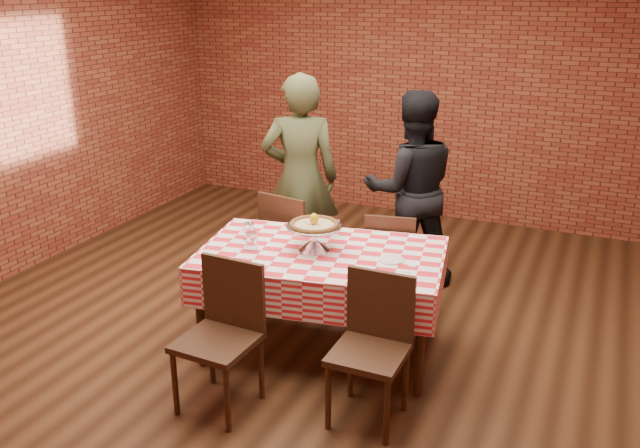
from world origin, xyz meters
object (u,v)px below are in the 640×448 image
at_px(table, 321,302).
at_px(pizza, 314,225).
at_px(chair_far_right, 391,261).
at_px(chair_far_left, 296,244).
at_px(diner_black, 411,189).
at_px(water_glass_right, 249,231).
at_px(chair_near_left, 217,341).
at_px(pizza_stand, 314,238).
at_px(water_glass_left, 252,241).
at_px(diner_olive, 300,179).
at_px(condiment_caddy, 333,226).
at_px(chair_near_right, 369,354).

height_order(table, pizza, pizza).
bearing_deg(chair_far_right, chair_far_left, -8.56).
relative_size(table, diner_black, 0.98).
xyz_separation_m(water_glass_right, chair_far_left, (0.02, 0.73, -0.36)).
xyz_separation_m(table, chair_near_left, (-0.30, -0.89, 0.08)).
distance_m(pizza_stand, water_glass_left, 0.43).
distance_m(pizza, chair_far_right, 0.96).
bearing_deg(water_glass_right, table, -0.06).
bearing_deg(diner_black, diner_olive, -9.61).
relative_size(water_glass_left, condiment_caddy, 0.93).
distance_m(water_glass_left, diner_black, 1.70).
xyz_separation_m(chair_near_left, diner_black, (0.51, 2.28, 0.38)).
relative_size(water_glass_left, chair_far_right, 0.14).
relative_size(chair_near_left, diner_olive, 0.51).
relative_size(pizza_stand, diner_black, 0.23).
relative_size(condiment_caddy, diner_black, 0.08).
xyz_separation_m(pizza_stand, chair_far_left, (-0.49, 0.72, -0.38)).
xyz_separation_m(pizza, diner_black, (0.27, 1.38, -0.10)).
distance_m(water_glass_right, chair_far_left, 0.81).
xyz_separation_m(chair_near_left, diner_olive, (-0.39, 2.00, 0.44)).
distance_m(table, chair_near_right, 0.88).
bearing_deg(pizza, chair_far_right, 66.87).
relative_size(chair_near_left, chair_far_left, 0.99).
distance_m(chair_far_left, diner_olive, 0.60).
relative_size(water_glass_left, chair_near_left, 0.13).
bearing_deg(water_glass_left, diner_olive, 100.52).
height_order(chair_far_left, diner_black, diner_black).
xyz_separation_m(table, diner_olive, (-0.69, 1.11, 0.53)).
bearing_deg(chair_far_left, diner_black, -129.06).
bearing_deg(pizza_stand, diner_olive, 119.70).
relative_size(table, diner_olive, 0.91).
distance_m(chair_near_right, diner_olive, 2.21).
distance_m(table, diner_olive, 1.41).
bearing_deg(condiment_caddy, diner_black, 54.23).
height_order(water_glass_right, chair_near_right, chair_near_right).
bearing_deg(chair_far_left, diner_olive, -59.88).
relative_size(pizza, chair_far_right, 0.39).
relative_size(pizza, water_glass_left, 2.73).
distance_m(pizza_stand, chair_near_left, 1.01).
bearing_deg(chair_far_right, diner_black, -96.75).
height_order(chair_near_left, diner_black, diner_black).
height_order(water_glass_left, diner_black, diner_black).
xyz_separation_m(water_glass_left, chair_near_left, (0.15, -0.72, -0.36)).
height_order(chair_near_left, chair_near_right, chair_near_left).
bearing_deg(condiment_caddy, water_glass_left, -151.20).
height_order(table, chair_far_left, chair_far_left).
bearing_deg(water_glass_left, table, 20.05).
bearing_deg(diner_black, condiment_caddy, 48.79).
height_order(condiment_caddy, chair_far_left, chair_far_left).
height_order(table, condiment_caddy, condiment_caddy).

